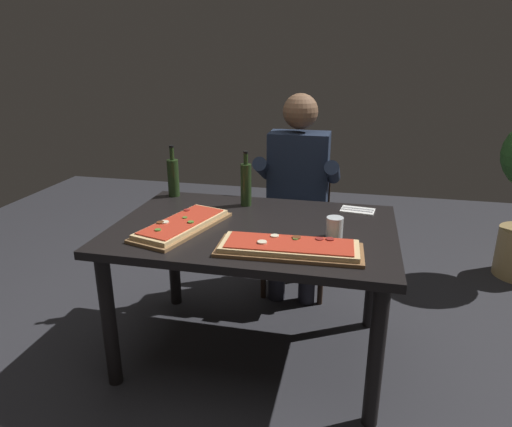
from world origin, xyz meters
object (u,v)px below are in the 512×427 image
dining_table (254,244)px  tumbler_near_camera (335,227)px  diner_chair (298,219)px  oil_bottle_amber (246,184)px  pizza_rectangular_front (289,248)px  seated_diner (297,187)px  pizza_rectangular_left (182,225)px  wine_bottle_dark (173,177)px

dining_table → tumbler_near_camera: bearing=-8.6°
diner_chair → oil_bottle_amber: bearing=-113.7°
dining_table → pizza_rectangular_front: (0.22, -0.27, 0.11)m
pizza_rectangular_front → seated_diner: 1.01m
pizza_rectangular_left → oil_bottle_amber: 0.49m
pizza_rectangular_front → oil_bottle_amber: 0.69m
dining_table → wine_bottle_dark: size_ratio=4.52×
dining_table → tumbler_near_camera: size_ratio=14.07×
wine_bottle_dark → oil_bottle_amber: bearing=-9.7°
diner_chair → seated_diner: (-0.00, -0.12, 0.26)m
pizza_rectangular_front → oil_bottle_amber: oil_bottle_amber is taller
wine_bottle_dark → seated_diner: bearing=25.5°
tumbler_near_camera → wine_bottle_dark: bearing=155.1°
oil_bottle_amber → pizza_rectangular_front: bearing=-60.0°
tumbler_near_camera → diner_chair: (-0.28, 0.92, -0.30)m
dining_table → pizza_rectangular_left: bearing=-161.6°
pizza_rectangular_front → diner_chair: 1.16m
pizza_rectangular_left → tumbler_near_camera: bearing=3.9°
dining_table → pizza_rectangular_front: pizza_rectangular_front is taller
oil_bottle_amber → seated_diner: (0.24, 0.42, -0.12)m
oil_bottle_amber → dining_table: bearing=-69.5°
diner_chair → dining_table: bearing=-97.8°
diner_chair → seated_diner: bearing=-90.0°
pizza_rectangular_front → diner_chair: bearing=95.3°
pizza_rectangular_left → dining_table: bearing=18.4°
pizza_rectangular_front → seated_diner: size_ratio=0.49×
wine_bottle_dark → oil_bottle_amber: oil_bottle_amber is taller
wine_bottle_dark → oil_bottle_amber: 0.48m
dining_table → pizza_rectangular_left: size_ratio=2.33×
diner_chair → wine_bottle_dark: bearing=-147.1°
pizza_rectangular_front → diner_chair: (-0.10, 1.13, -0.27)m
pizza_rectangular_left → seated_diner: 0.96m
dining_table → diner_chair: diner_chair is taller
tumbler_near_camera → diner_chair: size_ratio=0.11×
diner_chair → seated_diner: seated_diner is taller
tumbler_near_camera → seated_diner: size_ratio=0.07×
dining_table → pizza_rectangular_left: 0.37m
wine_bottle_dark → pizza_rectangular_left: bearing=-63.8°
pizza_rectangular_left → seated_diner: seated_diner is taller
wine_bottle_dark → diner_chair: wine_bottle_dark is taller
dining_table → wine_bottle_dark: bearing=145.9°
pizza_rectangular_left → oil_bottle_amber: size_ratio=1.92×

